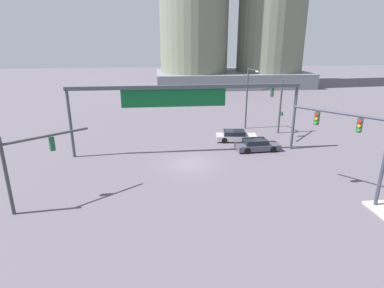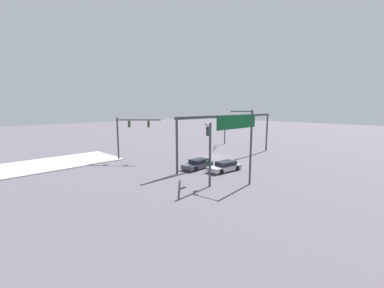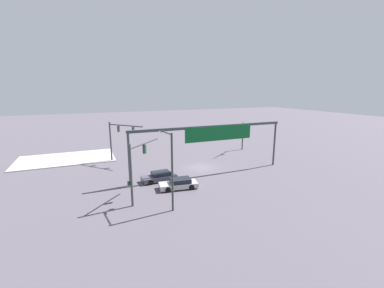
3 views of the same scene
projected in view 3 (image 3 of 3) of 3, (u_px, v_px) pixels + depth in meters
ground_plane at (201, 168)px, 37.68m from camera, size 205.48×205.48×0.00m
sidewalk_corner at (66, 159)px, 42.26m from camera, size 15.10×9.12×0.15m
traffic_signal_near_corner at (118, 135)px, 39.68m from camera, size 4.44×5.16×6.43m
traffic_signal_opposite_side at (240, 133)px, 47.29m from camera, size 4.68×3.54×5.31m
traffic_signal_cross_street at (137, 163)px, 25.44m from camera, size 4.25×4.16×6.41m
streetlamp_curved_arm at (170, 165)px, 23.72m from camera, size 0.64×2.82×7.62m
overhead_sign_gantry at (213, 133)px, 33.85m from camera, size 22.34×0.43×6.79m
sedan_car_approaching at (179, 184)px, 29.72m from camera, size 4.69×2.40×1.21m
sedan_car_waiting_far at (160, 177)px, 32.16m from camera, size 4.46×2.09×1.21m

